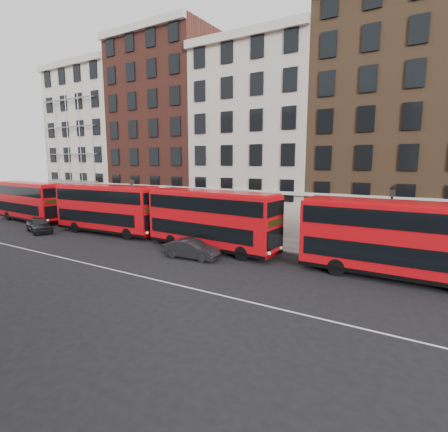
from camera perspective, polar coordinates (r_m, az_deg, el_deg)
The scene contains 14 objects.
ground at distance 24.74m, azimuth -12.16°, elevation -7.85°, with size 120.00×120.00×0.00m, color black.
pavement at distance 32.83m, azimuth 0.63°, elevation -3.35°, with size 80.00×5.00×0.15m, color gray.
kerb at distance 30.76m, azimuth -1.78°, elevation -4.19°, with size 80.00×0.30×0.16m, color gray.
road_centre_line at distance 23.41m, azimuth -15.59°, elevation -8.94°, with size 70.00×0.12×0.01m, color white.
building_terrace at distance 38.84m, azimuth 6.05°, elevation 13.58°, with size 64.00×11.95×22.00m.
bus_a at distance 47.19m, azimuth -29.20°, elevation 2.22°, with size 11.13×3.31×4.62m.
bus_b at distance 35.95m, azimuth -18.56°, elevation 1.29°, with size 11.55×3.43×4.79m.
bus_c at distance 27.74m, azimuth -2.14°, elevation -0.42°, with size 11.49×3.46×4.76m.
bus_d at distance 23.24m, azimuth 26.42°, elevation -3.23°, with size 11.29×2.76×4.74m.
car_rear at distance 39.64m, azimuth -27.96°, elevation -1.28°, with size 1.76×4.38×1.49m, color #232426.
car_front at distance 25.78m, azimuth -5.28°, elevation -5.40°, with size 1.47×4.23×1.39m, color black.
lamp_post_left at distance 37.03m, azimuth -14.69°, elevation 2.47°, with size 0.44×0.44×5.33m.
lamp_post_right at distance 26.03m, azimuth 25.49°, elevation -0.74°, with size 0.44×0.44×5.33m.
iron_railings at distance 34.58m, azimuth 2.52°, elevation -1.76°, with size 6.60×0.06×1.00m, color black, non-canonical shape.
Camera 1 is at (16.56, -16.97, 7.06)m, focal length 28.00 mm.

